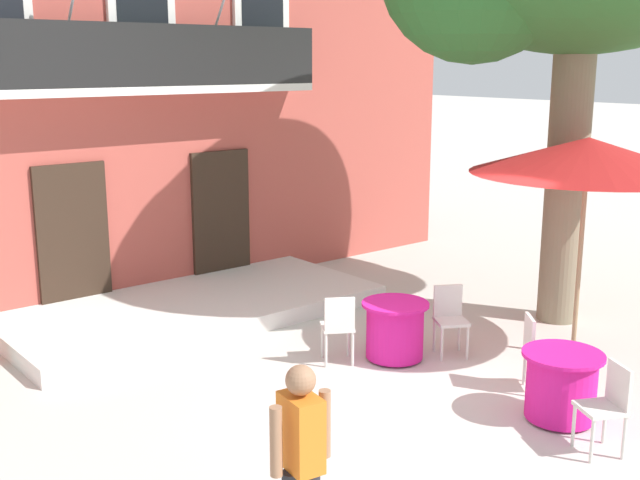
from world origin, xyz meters
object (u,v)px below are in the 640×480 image
object	(u,v)px
cafe_chair_middle_1	(608,402)
pedestrian_near_entrance	(301,461)
cafe_chair_middle_0	(538,348)
cafe_table_near_tree	(395,330)
cafe_table_middle	(561,385)
cafe_chair_near_tree_1	(338,324)
cafe_umbrella	(588,157)
cafe_chair_near_tree_0	(450,315)

from	to	relation	value
cafe_chair_middle_1	pedestrian_near_entrance	world-z (taller)	pedestrian_near_entrance
cafe_chair_middle_0	pedestrian_near_entrance	world-z (taller)	pedestrian_near_entrance
cafe_table_near_tree	cafe_table_middle	world-z (taller)	same
cafe_table_near_tree	pedestrian_near_entrance	distance (m)	4.58
cafe_table_near_tree	cafe_chair_near_tree_1	size ratio (longest dim) A/B	0.95
cafe_chair_middle_1	cafe_umbrella	xyz separation A→B (m)	(2.06, 1.70, 2.08)
cafe_table_near_tree	cafe_chair_near_tree_0	size ratio (longest dim) A/B	0.95
cafe_umbrella	cafe_table_near_tree	bearing A→B (deg)	144.00
cafe_table_middle	pedestrian_near_entrance	distance (m)	3.83
cafe_chair_near_tree_0	cafe_chair_near_tree_1	xyz separation A→B (m)	(-1.36, 0.65, 0.00)
cafe_chair_middle_1	cafe_table_middle	bearing A→B (deg)	68.51
cafe_table_middle	pedestrian_near_entrance	xyz separation A→B (m)	(-3.77, -0.33, 0.57)
pedestrian_near_entrance	cafe_table_near_tree	bearing A→B (deg)	36.72
cafe_chair_near_tree_1	pedestrian_near_entrance	xyz separation A→B (m)	(-2.97, -3.05, 0.43)
cafe_umbrella	cafe_table_middle	bearing A→B (deg)	-150.74
cafe_chair_near_tree_0	cafe_umbrella	xyz separation A→B (m)	(1.23, -1.07, 2.08)
cafe_table_near_tree	cafe_chair_near_tree_0	distance (m)	0.77
cafe_chair_near_tree_1	cafe_table_middle	size ratio (longest dim) A/B	1.05
cafe_table_near_tree	cafe_chair_middle_1	bearing A→B (deg)	-92.73
cafe_chair_middle_1	pedestrian_near_entrance	xyz separation A→B (m)	(-3.50, 0.37, 0.43)
cafe_table_middle	cafe_chair_middle_0	distance (m)	0.77
cafe_table_middle	cafe_umbrella	xyz separation A→B (m)	(1.78, 1.00, 2.22)
cafe_table_middle	cafe_chair_middle_1	size ratio (longest dim) A/B	0.95
cafe_chair_near_tree_0	cafe_chair_middle_1	distance (m)	2.89
cafe_chair_near_tree_0	cafe_table_middle	distance (m)	2.14
cafe_chair_near_tree_1	cafe_chair_middle_1	world-z (taller)	same
cafe_table_near_tree	cafe_chair_middle_0	distance (m)	1.86
cafe_chair_near_tree_0	cafe_umbrella	size ratio (longest dim) A/B	0.31
cafe_chair_middle_0	cafe_chair_near_tree_0	bearing A→B (deg)	85.22
cafe_table_middle	pedestrian_near_entrance	world-z (taller)	pedestrian_near_entrance
cafe_chair_near_tree_0	cafe_chair_middle_1	bearing A→B (deg)	-106.68
cafe_table_middle	pedestrian_near_entrance	size ratio (longest dim) A/B	0.51
cafe_table_near_tree	cafe_table_middle	size ratio (longest dim) A/B	1.00
cafe_umbrella	cafe_chair_near_tree_0	bearing A→B (deg)	139.04
cafe_table_near_tree	cafe_chair_middle_0	size ratio (longest dim) A/B	0.95
cafe_table_near_tree	pedestrian_near_entrance	xyz separation A→B (m)	(-3.65, -2.72, 0.57)
pedestrian_near_entrance	cafe_chair_near_tree_0	bearing A→B (deg)	28.99
cafe_table_middle	cafe_chair_middle_0	bearing A→B (deg)	55.01
cafe_chair_near_tree_0	cafe_table_middle	bearing A→B (deg)	-104.99
cafe_table_near_tree	cafe_umbrella	size ratio (longest dim) A/B	0.30
cafe_umbrella	pedestrian_near_entrance	distance (m)	5.95
cafe_chair_middle_0	cafe_table_middle	bearing A→B (deg)	-124.99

